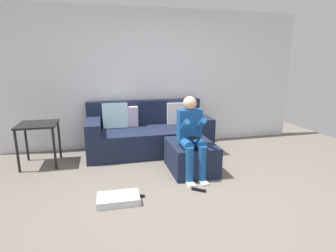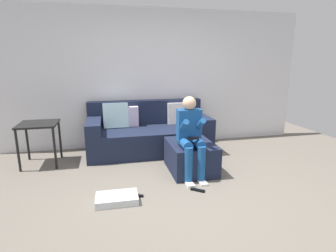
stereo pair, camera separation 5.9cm
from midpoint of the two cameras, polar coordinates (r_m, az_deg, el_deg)
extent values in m
plane|color=#6B6359|center=(3.36, 4.27, -15.16)|extent=(7.73, 7.73, 0.00)
cube|color=silver|center=(5.26, -3.56, 9.98)|extent=(5.94, 0.10, 2.57)
cube|color=#192138|center=(4.89, -4.42, -3.03)|extent=(2.16, 0.96, 0.44)
cube|color=#192138|center=(5.17, -5.24, 2.96)|extent=(2.16, 0.17, 0.46)
cube|color=#192138|center=(4.76, -15.95, 0.01)|extent=(0.24, 0.96, 0.21)
cube|color=#192138|center=(5.05, 6.30, 1.23)|extent=(0.24, 0.96, 0.21)
cube|color=silver|center=(4.95, -11.51, 2.21)|extent=(0.45, 0.22, 0.46)
cube|color=silver|center=(4.99, -8.89, 1.96)|extent=(0.37, 0.13, 0.37)
cube|color=white|center=(5.16, 1.73, 2.70)|extent=(0.41, 0.15, 0.41)
cube|color=#192138|center=(4.08, 4.50, -6.48)|extent=(0.64, 0.82, 0.44)
cube|color=#194C8C|center=(3.82, 4.12, 0.19)|extent=(0.33, 0.16, 0.45)
sphere|color=#D8AD8C|center=(3.76, 4.20, 4.86)|extent=(0.19, 0.19, 0.19)
cylinder|color=#194C8C|center=(3.71, 3.42, -3.82)|extent=(0.14, 0.30, 0.14)
cylinder|color=#194C8C|center=(3.66, 4.06, -8.06)|extent=(0.12, 0.12, 0.48)
cube|color=white|center=(3.71, 4.28, -12.04)|extent=(0.10, 0.22, 0.03)
cylinder|color=#194C8C|center=(3.66, 2.94, -0.14)|extent=(0.08, 0.33, 0.27)
cylinder|color=#194C8C|center=(3.77, 6.09, -3.60)|extent=(0.14, 0.30, 0.14)
cylinder|color=#194C8C|center=(3.71, 6.78, -7.78)|extent=(0.12, 0.12, 0.48)
cube|color=white|center=(3.76, 6.99, -11.70)|extent=(0.10, 0.22, 0.03)
cylinder|color=#194C8C|center=(3.74, 6.41, 0.19)|extent=(0.08, 0.32, 0.26)
cube|color=black|center=(3.64, 5.16, -2.55)|extent=(0.14, 0.06, 0.03)
cube|color=silver|center=(3.32, -11.01, -14.97)|extent=(0.50, 0.32, 0.08)
cube|color=black|center=(4.64, -26.36, 0.30)|extent=(0.57, 0.58, 0.03)
cylinder|color=black|center=(4.55, -29.74, -4.77)|extent=(0.04, 0.04, 0.65)
cylinder|color=black|center=(4.43, -23.35, -4.53)|extent=(0.04, 0.04, 0.65)
cylinder|color=black|center=(5.02, -28.20, -2.97)|extent=(0.04, 0.04, 0.65)
cylinder|color=black|center=(4.92, -22.42, -2.70)|extent=(0.04, 0.04, 0.65)
cube|color=black|center=(3.55, 6.07, -13.37)|extent=(0.18, 0.15, 0.02)
cube|color=black|center=(3.41, -6.79, -14.58)|extent=(0.16, 0.08, 0.02)
camera|label=1|loc=(0.03, -90.39, -0.09)|focal=28.66mm
camera|label=2|loc=(0.03, 89.61, 0.09)|focal=28.66mm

